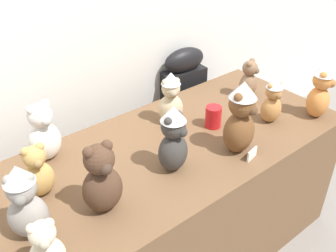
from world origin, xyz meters
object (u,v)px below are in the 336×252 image
(teddy_bear_cocoa, at_px, (102,180))
(teddy_bear_sand, at_px, (171,99))
(teddy_bear_caramel, at_px, (272,101))
(party_cup_red, at_px, (213,117))
(teddy_bear_cream, at_px, (46,249))
(teddy_bear_ash, at_px, (25,203))
(teddy_bear_honey, at_px, (38,172))
(teddy_bear_charcoal, at_px, (173,139))
(teddy_bear_snow, at_px, (43,133))
(display_table, at_px, (168,205))
(teddy_bear_mocha, at_px, (249,80))
(teddy_bear_chestnut, at_px, (240,118))
(instrument_case, at_px, (183,114))
(teddy_bear_ginger, at_px, (320,91))

(teddy_bear_cocoa, bearing_deg, teddy_bear_sand, 31.84)
(teddy_bear_caramel, xyz_separation_m, party_cup_red, (-0.26, 0.15, -0.06))
(teddy_bear_cream, bearing_deg, teddy_bear_ash, 99.79)
(teddy_bear_honey, xyz_separation_m, teddy_bear_charcoal, (0.50, -0.20, 0.04))
(party_cup_red, bearing_deg, teddy_bear_honey, 175.07)
(teddy_bear_ash, relative_size, teddy_bear_sand, 1.09)
(teddy_bear_caramel, distance_m, teddy_bear_charcoal, 0.63)
(teddy_bear_honey, bearing_deg, teddy_bear_charcoal, -18.27)
(teddy_bear_snow, height_order, teddy_bear_cocoa, teddy_bear_cocoa)
(display_table, distance_m, teddy_bear_cocoa, 0.68)
(display_table, relative_size, teddy_bear_charcoal, 5.93)
(teddy_bear_mocha, distance_m, teddy_bear_chestnut, 0.54)
(teddy_bear_mocha, bearing_deg, teddy_bear_caramel, -136.34)
(teddy_bear_cream, bearing_deg, instrument_case, 47.27)
(instrument_case, distance_m, party_cup_red, 0.66)
(teddy_bear_mocha, distance_m, party_cup_red, 0.39)
(teddy_bear_cocoa, relative_size, teddy_bear_chestnut, 0.85)
(teddy_bear_sand, height_order, teddy_bear_cream, teddy_bear_sand)
(teddy_bear_honey, xyz_separation_m, teddy_bear_cocoa, (0.15, -0.23, 0.03))
(teddy_bear_caramel, xyz_separation_m, teddy_bear_chestnut, (-0.32, -0.06, 0.05))
(instrument_case, relative_size, teddy_bear_caramel, 3.77)
(party_cup_red, bearing_deg, teddy_bear_mocha, 15.42)
(party_cup_red, bearing_deg, teddy_bear_cream, -164.18)
(teddy_bear_ash, xyz_separation_m, teddy_bear_cream, (-0.02, -0.18, -0.05))
(teddy_bear_honey, bearing_deg, teddy_bear_chestnut, -15.51)
(teddy_bear_snow, distance_m, party_cup_red, 0.80)
(instrument_case, relative_size, teddy_bear_mocha, 4.14)
(teddy_bear_caramel, height_order, teddy_bear_ginger, teddy_bear_ginger)
(teddy_bear_cocoa, height_order, teddy_bear_mocha, teddy_bear_cocoa)
(teddy_bear_sand, bearing_deg, teddy_bear_charcoal, -106.26)
(teddy_bear_chestnut, bearing_deg, display_table, 126.48)
(teddy_bear_cream, xyz_separation_m, teddy_bear_ginger, (1.48, 0.02, 0.04))
(instrument_case, relative_size, party_cup_red, 8.38)
(teddy_bear_sand, height_order, teddy_bear_caramel, teddy_bear_sand)
(teddy_bear_cocoa, bearing_deg, instrument_case, 37.64)
(instrument_case, xyz_separation_m, teddy_bear_honey, (-1.13, -0.44, 0.37))
(teddy_bear_cocoa, height_order, party_cup_red, teddy_bear_cocoa)
(teddy_bear_honey, distance_m, teddy_bear_chestnut, 0.86)
(teddy_bear_caramel, bearing_deg, display_table, 177.16)
(display_table, bearing_deg, teddy_bear_cream, -158.35)
(teddy_bear_mocha, height_order, teddy_bear_chestnut, teddy_bear_chestnut)
(instrument_case, xyz_separation_m, teddy_bear_mocha, (0.12, -0.41, 0.37))
(teddy_bear_sand, xyz_separation_m, teddy_bear_cream, (-0.86, -0.45, -0.03))
(instrument_case, distance_m, teddy_bear_chestnut, 0.90)
(teddy_bear_snow, xyz_separation_m, teddy_bear_mocha, (1.13, -0.18, -0.03))
(party_cup_red, bearing_deg, teddy_bear_sand, 129.77)
(display_table, bearing_deg, teddy_bear_ginger, -18.57)
(teddy_bear_honey, xyz_separation_m, party_cup_red, (0.87, -0.07, -0.05))
(teddy_bear_charcoal, relative_size, teddy_bear_chestnut, 0.88)
(teddy_bear_ash, height_order, party_cup_red, teddy_bear_ash)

